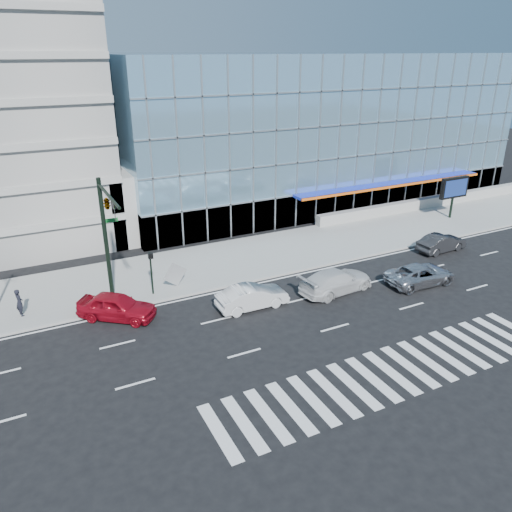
{
  "coord_description": "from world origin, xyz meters",
  "views": [
    {
      "loc": [
        -15.84,
        -24.93,
        15.38
      ],
      "look_at": [
        -1.75,
        3.0,
        2.37
      ],
      "focal_mm": 35.0,
      "sensor_mm": 36.0,
      "label": 1
    }
  ],
  "objects_px": {
    "ped_signal_post": "(151,267)",
    "pedestrian": "(19,302)",
    "marquee_sign": "(454,188)",
    "silver_suv": "(420,275)",
    "traffic_signal": "(107,215)",
    "tilted_panel": "(175,274)",
    "white_suv": "(336,281)",
    "white_sedan": "(252,297)",
    "red_sedan": "(117,306)",
    "dark_sedan": "(441,243)"
  },
  "relations": [
    {
      "from": "traffic_signal",
      "to": "red_sedan",
      "type": "distance_m",
      "value": 5.58
    },
    {
      "from": "silver_suv",
      "to": "ped_signal_post",
      "type": "bearing_deg",
      "value": 71.24
    },
    {
      "from": "silver_suv",
      "to": "white_sedan",
      "type": "distance_m",
      "value": 12.32
    },
    {
      "from": "red_sedan",
      "to": "white_sedan",
      "type": "bearing_deg",
      "value": -69.39
    },
    {
      "from": "ped_signal_post",
      "to": "marquee_sign",
      "type": "height_order",
      "value": "marquee_sign"
    },
    {
      "from": "white_suv",
      "to": "red_sedan",
      "type": "distance_m",
      "value": 14.47
    },
    {
      "from": "traffic_signal",
      "to": "tilted_panel",
      "type": "relative_size",
      "value": 6.15
    },
    {
      "from": "white_sedan",
      "to": "pedestrian",
      "type": "distance_m",
      "value": 14.33
    },
    {
      "from": "white_suv",
      "to": "pedestrian",
      "type": "height_order",
      "value": "pedestrian"
    },
    {
      "from": "traffic_signal",
      "to": "white_suv",
      "type": "distance_m",
      "value": 15.53
    },
    {
      "from": "traffic_signal",
      "to": "marquee_sign",
      "type": "relative_size",
      "value": 2.0
    },
    {
      "from": "ped_signal_post",
      "to": "dark_sedan",
      "type": "distance_m",
      "value": 23.54
    },
    {
      "from": "silver_suv",
      "to": "white_sedan",
      "type": "xyz_separation_m",
      "value": [
        -12.12,
        2.2,
        0.05
      ]
    },
    {
      "from": "silver_suv",
      "to": "marquee_sign",
      "type": "bearing_deg",
      "value": -51.39
    },
    {
      "from": "silver_suv",
      "to": "white_sedan",
      "type": "bearing_deg",
      "value": 81.94
    },
    {
      "from": "red_sedan",
      "to": "pedestrian",
      "type": "height_order",
      "value": "pedestrian"
    },
    {
      "from": "traffic_signal",
      "to": "silver_suv",
      "type": "bearing_deg",
      "value": -17.56
    },
    {
      "from": "traffic_signal",
      "to": "pedestrian",
      "type": "relative_size",
      "value": 4.56
    },
    {
      "from": "ped_signal_post",
      "to": "silver_suv",
      "type": "xyz_separation_m",
      "value": [
        17.34,
        -6.65,
        -1.43
      ]
    },
    {
      "from": "silver_suv",
      "to": "pedestrian",
      "type": "distance_m",
      "value": 26.51
    },
    {
      "from": "white_suv",
      "to": "tilted_panel",
      "type": "xyz_separation_m",
      "value": [
        -9.63,
        5.4,
        0.26
      ]
    },
    {
      "from": "white_suv",
      "to": "dark_sedan",
      "type": "bearing_deg",
      "value": -86.81
    },
    {
      "from": "dark_sedan",
      "to": "ped_signal_post",
      "type": "bearing_deg",
      "value": 80.1
    },
    {
      "from": "white_sedan",
      "to": "dark_sedan",
      "type": "relative_size",
      "value": 1.06
    },
    {
      "from": "marquee_sign",
      "to": "tilted_panel",
      "type": "relative_size",
      "value": 3.08
    },
    {
      "from": "traffic_signal",
      "to": "white_sedan",
      "type": "bearing_deg",
      "value": -27.86
    },
    {
      "from": "marquee_sign",
      "to": "pedestrian",
      "type": "height_order",
      "value": "marquee_sign"
    },
    {
      "from": "white_suv",
      "to": "traffic_signal",
      "type": "bearing_deg",
      "value": 64.4
    },
    {
      "from": "marquee_sign",
      "to": "white_suv",
      "type": "height_order",
      "value": "marquee_sign"
    },
    {
      "from": "white_suv",
      "to": "white_sedan",
      "type": "distance_m",
      "value": 6.14
    },
    {
      "from": "white_suv",
      "to": "red_sedan",
      "type": "height_order",
      "value": "red_sedan"
    },
    {
      "from": "ped_signal_post",
      "to": "white_suv",
      "type": "relative_size",
      "value": 0.55
    },
    {
      "from": "ped_signal_post",
      "to": "white_sedan",
      "type": "xyz_separation_m",
      "value": [
        5.21,
        -4.45,
        -1.37
      ]
    },
    {
      "from": "ped_signal_post",
      "to": "dark_sedan",
      "type": "bearing_deg",
      "value": -6.75
    },
    {
      "from": "pedestrian",
      "to": "white_sedan",
      "type": "bearing_deg",
      "value": -127.17
    },
    {
      "from": "ped_signal_post",
      "to": "pedestrian",
      "type": "xyz_separation_m",
      "value": [
        -8.09,
        0.85,
        -1.11
      ]
    },
    {
      "from": "white_suv",
      "to": "pedestrian",
      "type": "relative_size",
      "value": 3.13
    },
    {
      "from": "traffic_signal",
      "to": "tilted_panel",
      "type": "xyz_separation_m",
      "value": [
        4.21,
        0.8,
        -5.1
      ]
    },
    {
      "from": "dark_sedan",
      "to": "white_suv",
      "type": "bearing_deg",
      "value": 97.27
    },
    {
      "from": "dark_sedan",
      "to": "red_sedan",
      "type": "distance_m",
      "value": 26.16
    },
    {
      "from": "marquee_sign",
      "to": "silver_suv",
      "type": "distance_m",
      "value": 16.52
    },
    {
      "from": "marquee_sign",
      "to": "silver_suv",
      "type": "xyz_separation_m",
      "value": [
        -13.16,
        -9.7,
        -2.35
      ]
    },
    {
      "from": "silver_suv",
      "to": "red_sedan",
      "type": "relative_size",
      "value": 1.08
    },
    {
      "from": "marquee_sign",
      "to": "red_sedan",
      "type": "height_order",
      "value": "marquee_sign"
    },
    {
      "from": "ped_signal_post",
      "to": "white_suv",
      "type": "bearing_deg",
      "value": -23.67
    },
    {
      "from": "silver_suv",
      "to": "traffic_signal",
      "type": "bearing_deg",
      "value": 74.66
    },
    {
      "from": "white_sedan",
      "to": "red_sedan",
      "type": "height_order",
      "value": "red_sedan"
    },
    {
      "from": "ped_signal_post",
      "to": "pedestrian",
      "type": "height_order",
      "value": "ped_signal_post"
    },
    {
      "from": "red_sedan",
      "to": "marquee_sign",
      "type": "bearing_deg",
      "value": -43.55
    },
    {
      "from": "marquee_sign",
      "to": "ped_signal_post",
      "type": "bearing_deg",
      "value": -174.29
    }
  ]
}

